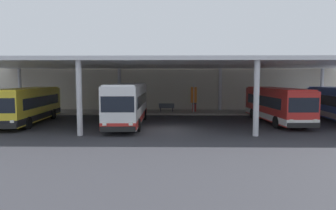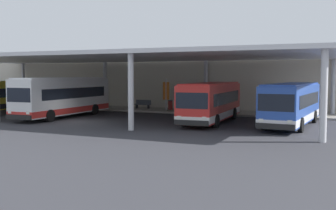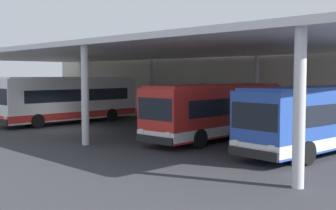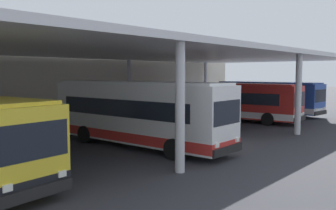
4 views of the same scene
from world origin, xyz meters
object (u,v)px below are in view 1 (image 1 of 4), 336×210
trash_bin (194,107)px  banner_sign (194,97)px  bus_second_bay (128,104)px  bus_middle_bay (276,105)px  bench_waiting (167,107)px  bus_nearest_bay (28,105)px

trash_bin → banner_sign: 1.53m
bus_second_bay → bus_middle_bay: size_ratio=1.07×
bus_middle_bay → banner_sign: banner_sign is taller
bus_second_bay → bench_waiting: (3.18, 9.23, -1.18)m
bus_nearest_bay → bus_middle_bay: (22.36, 0.87, 0.00)m
bus_nearest_bay → bus_middle_bay: same height
bus_nearest_bay → bench_waiting: size_ratio=5.93×
bench_waiting → banner_sign: bearing=-15.7°
trash_bin → banner_sign: size_ratio=0.31×
trash_bin → banner_sign: banner_sign is taller
bench_waiting → bus_second_bay: bearing=-109.0°
bus_second_bay → bus_middle_bay: (13.33, 1.51, -0.19)m
bus_middle_bay → bus_second_bay: bearing=-173.5°
bus_second_bay → bench_waiting: 9.83m
trash_bin → banner_sign: bearing=-98.9°
bus_second_bay → banner_sign: bearing=52.9°
trash_bin → bench_waiting: bearing=178.3°
trash_bin → bus_second_bay: bearing=-125.1°
bus_second_bay → bus_nearest_bay: bearing=176.0°
bus_second_bay → bench_waiting: size_ratio=6.32×
trash_bin → bus_nearest_bay: bearing=-151.2°
bus_nearest_bay → bus_second_bay: bearing=-4.0°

